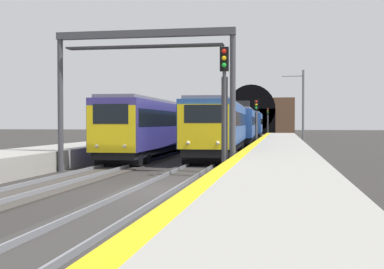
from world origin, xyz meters
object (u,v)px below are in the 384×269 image
object	(u,v)px
railway_signal_mid	(256,118)
railway_signal_far	(268,119)
train_adjacent_platform	(182,125)
catenary_mast_near	(303,108)
overhead_signal_gantry	(144,65)
railway_signal_near	(224,100)
train_main_approaching	(241,125)

from	to	relation	value
railway_signal_mid	railway_signal_far	bearing A→B (deg)	-180.00
train_adjacent_platform	catenary_mast_near	distance (m)	13.18
overhead_signal_gantry	railway_signal_near	bearing A→B (deg)	-115.38
railway_signal_mid	train_main_approaching	bearing A→B (deg)	-161.69
railway_signal_near	railway_signal_far	world-z (taller)	railway_signal_near
railway_signal_mid	catenary_mast_near	xyz separation A→B (m)	(2.02, -4.51, 1.10)
overhead_signal_gantry	railway_signal_mid	bearing A→B (deg)	-9.00
railway_signal_far	overhead_signal_gantry	size ratio (longest dim) A/B	0.56
railway_signal_mid	catenary_mast_near	world-z (taller)	catenary_mast_near
railway_signal_near	railway_signal_far	bearing A→B (deg)	-180.00
train_main_approaching	overhead_signal_gantry	xyz separation A→B (m)	(-31.96, 2.24, 3.04)
railway_signal_far	overhead_signal_gantry	xyz separation A→B (m)	(-66.98, 4.15, 2.22)
railway_signal_near	railway_signal_far	xyz separation A→B (m)	(68.95, 0.00, -0.39)
train_main_approaching	catenary_mast_near	world-z (taller)	catenary_mast_near
train_main_approaching	catenary_mast_near	size ratio (longest dim) A/B	7.67
railway_signal_mid	catenary_mast_near	distance (m)	5.06
railway_signal_near	railway_signal_mid	distance (m)	28.18
train_main_approaching	overhead_signal_gantry	distance (m)	32.19
train_main_approaching	catenary_mast_near	distance (m)	7.62
train_main_approaching	overhead_signal_gantry	size ratio (longest dim) A/B	6.61
train_main_approaching	catenary_mast_near	bearing A→B (deg)	58.20
railway_signal_near	train_adjacent_platform	bearing A→B (deg)	-164.45
train_adjacent_platform	train_main_approaching	bearing A→B (deg)	157.25
overhead_signal_gantry	catenary_mast_near	bearing A→B (deg)	-17.06
overhead_signal_gantry	catenary_mast_near	world-z (taller)	catenary_mast_near
train_adjacent_platform	railway_signal_near	distance (m)	23.89
railway_signal_near	catenary_mast_near	world-z (taller)	catenary_mast_near
railway_signal_far	catenary_mast_near	size ratio (longest dim) A/B	0.65
train_adjacent_platform	catenary_mast_near	xyz separation A→B (m)	(7.20, -10.90, 1.69)
railway_signal_near	overhead_signal_gantry	distance (m)	4.95
railway_signal_near	overhead_signal_gantry	xyz separation A→B (m)	(1.97, 4.15, 1.84)
railway_signal_mid	catenary_mast_near	bearing A→B (deg)	114.09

